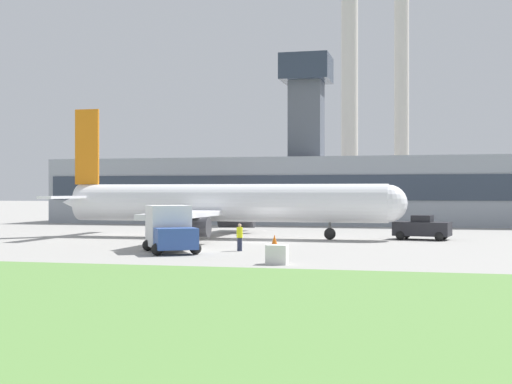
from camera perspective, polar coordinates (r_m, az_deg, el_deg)
The scene contains 10 objects.
ground_plane at distance 51.74m, azimuth 0.69°, elevation -3.98°, with size 400.00×400.00×0.00m, color #999691.
terminal_building at distance 81.16m, azimuth 5.29°, elevation 0.33°, with size 61.68×12.74×19.12m.
smokestack_left at distance 112.82m, azimuth 7.50°, elevation 8.19°, with size 2.97×2.97×39.03m.
smokestack_right at distance 113.79m, azimuth 11.57°, elevation 8.04°, with size 2.58×2.58×38.73m.
airplane at distance 55.62m, azimuth -2.89°, elevation -0.96°, with size 27.88×24.29×10.35m.
pushback_tug at distance 55.12m, azimuth 13.16°, elevation -2.86°, with size 4.44×3.25×1.84m.
baggage_truck at distance 42.90m, azimuth -6.90°, elevation -3.01°, with size 4.39×5.17×2.79m.
ground_crew_person at distance 43.42m, azimuth -1.32°, elevation -3.62°, with size 0.37×0.37×1.67m.
traffic_cone_near_nose at distance 48.22m, azimuth 1.49°, elevation -3.88°, with size 0.58×0.58×0.72m.
utility_cabinet at distance 35.63m, azimuth 1.70°, elevation -5.02°, with size 1.04×0.84×0.97m.
Camera 1 is at (11.36, -50.35, 3.62)m, focal length 50.00 mm.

